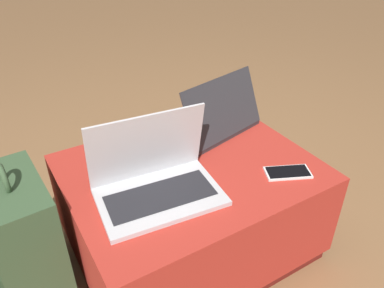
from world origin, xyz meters
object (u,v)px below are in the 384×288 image
object	(u,v)px
laptop_far	(214,121)
cell_phone	(288,172)
laptop_near	(155,179)
backpack	(22,245)

from	to	relation	value
laptop_far	cell_phone	distance (m)	0.37
laptop_far	cell_phone	xyz separation A→B (m)	(0.06, -0.37, -0.04)
laptop_far	laptop_near	bearing A→B (deg)	18.68
cell_phone	backpack	world-z (taller)	backpack
cell_phone	laptop_far	bearing A→B (deg)	-146.32
laptop_far	cell_phone	world-z (taller)	laptop_far
laptop_near	backpack	distance (m)	0.49
laptop_near	laptop_far	world-z (taller)	laptop_near
laptop_near	cell_phone	bearing A→B (deg)	-12.48
laptop_far	backpack	distance (m)	0.81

